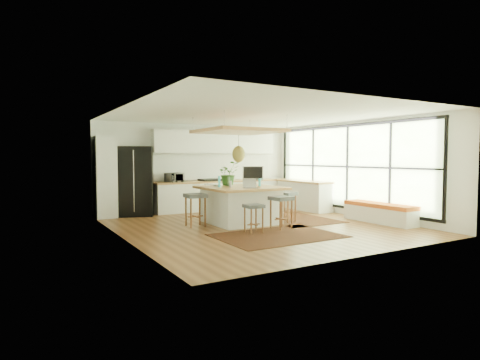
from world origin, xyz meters
TOP-DOWN VIEW (x-y plane):
  - floor at (0.00, 0.00)m, footprint 7.00×7.00m
  - ceiling at (0.00, 0.00)m, footprint 7.00×7.00m
  - wall_back at (0.00, 3.50)m, footprint 6.50×0.00m
  - wall_front at (0.00, -3.50)m, footprint 6.50×0.00m
  - wall_left at (-3.25, 0.00)m, footprint 0.00×7.00m
  - wall_right at (3.25, 0.00)m, footprint 0.00×7.00m
  - window_wall at (3.22, 0.00)m, footprint 0.10×6.20m
  - pantry at (-2.95, 3.18)m, footprint 0.55×0.60m
  - back_counter_base at (0.55, 3.18)m, footprint 4.20×0.60m
  - back_counter_top at (0.55, 3.18)m, footprint 4.24×0.64m
  - backsplash at (0.55, 3.48)m, footprint 4.20×0.02m
  - upper_cabinets at (0.55, 3.32)m, footprint 4.20×0.34m
  - range at (0.30, 3.18)m, footprint 0.76×0.62m
  - right_counter_base at (2.93, 2.00)m, footprint 0.60×2.50m
  - right_counter_top at (2.93, 2.00)m, footprint 0.64×2.54m
  - window_bench at (2.95, -1.20)m, footprint 0.52×2.00m
  - ceiling_panel at (-0.30, 0.40)m, footprint 1.86×1.86m
  - rug_near at (-0.33, -1.33)m, footprint 2.60×1.80m
  - rug_right at (1.39, 0.48)m, footprint 1.80×2.60m
  - fridge at (-2.12, 3.16)m, footprint 1.19×1.07m
  - island at (-0.16, 0.54)m, footprint 1.85×1.85m
  - stool_near_left at (-0.62, -0.82)m, footprint 0.39×0.39m
  - stool_near_right at (0.22, -0.69)m, footprint 0.49×0.49m
  - stool_right_front at (0.95, 0.11)m, footprint 0.58×0.58m
  - stool_right_back at (1.17, 0.97)m, footprint 0.51×0.51m
  - stool_left_side at (-1.37, 0.63)m, footprint 0.50×0.50m
  - laptop at (-0.22, -0.03)m, footprint 0.42×0.44m
  - monitor at (0.37, 0.81)m, footprint 0.57×0.49m
  - microwave at (-0.94, 3.15)m, footprint 0.58×0.45m
  - island_plant at (-0.20, 1.11)m, footprint 0.59×0.65m
  - island_bowl at (-0.64, 0.96)m, footprint 0.23×0.23m
  - island_bottle_0 at (-0.71, 0.64)m, footprint 0.07×0.07m
  - island_bottle_1 at (-0.56, 0.39)m, footprint 0.07×0.07m
  - island_bottle_2 at (0.09, 0.24)m, footprint 0.07×0.07m
  - island_bottle_3 at (0.19, 0.59)m, footprint 0.07×0.07m
  - island_bottle_4 at (-0.36, 0.79)m, footprint 0.07×0.07m
  - island_bottle_5 at (0.34, 0.44)m, footprint 0.07×0.07m

SIDE VIEW (x-z plane):
  - floor at x=0.00m, z-range 0.00..0.00m
  - rug_near at x=-0.33m, z-range 0.00..0.01m
  - rug_right at x=1.39m, z-range 0.00..0.01m
  - window_bench at x=2.95m, z-range 0.00..0.50m
  - stool_near_left at x=-0.62m, z-range 0.04..0.67m
  - stool_near_right at x=0.22m, z-range -0.03..0.74m
  - stool_right_front at x=0.95m, z-range -0.03..0.74m
  - stool_right_back at x=1.17m, z-range 0.02..0.69m
  - stool_left_side at x=-1.37m, z-range -0.04..0.75m
  - back_counter_base at x=0.55m, z-range 0.00..0.88m
  - right_counter_base at x=2.93m, z-range 0.00..0.88m
  - island at x=-0.16m, z-range 0.00..0.93m
  - range at x=0.30m, z-range 0.00..1.00m
  - back_counter_top at x=0.55m, z-range 0.88..0.93m
  - right_counter_top at x=2.93m, z-range 0.88..0.93m
  - fridge at x=-2.12m, z-range -0.07..1.92m
  - island_bowl at x=-0.64m, z-range 0.93..0.98m
  - island_bottle_0 at x=-0.71m, z-range 0.93..1.12m
  - island_bottle_1 at x=-0.56m, z-range 0.93..1.12m
  - island_bottle_2 at x=0.09m, z-range 0.93..1.12m
  - island_bottle_3 at x=0.19m, z-range 0.93..1.12m
  - island_bottle_4 at x=-0.36m, z-range 0.93..1.12m
  - island_bottle_5 at x=0.34m, z-range 0.93..1.12m
  - laptop at x=-0.22m, z-range 0.93..1.17m
  - microwave at x=-0.94m, z-range 0.93..1.27m
  - pantry at x=-2.95m, z-range 0.00..2.25m
  - island_plant at x=-0.20m, z-range 0.93..1.43m
  - monitor at x=0.37m, z-range 0.93..1.45m
  - wall_back at x=0.00m, z-range -1.90..4.60m
  - wall_front at x=0.00m, z-range -1.90..4.60m
  - wall_left at x=-3.25m, z-range -2.15..4.85m
  - wall_right at x=3.25m, z-range -2.15..4.85m
  - backsplash at x=0.55m, z-range 0.95..1.75m
  - window_wall at x=3.22m, z-range 0.10..2.70m
  - ceiling_panel at x=-0.30m, z-range 1.65..2.45m
  - upper_cabinets at x=0.55m, z-range 1.80..2.50m
  - ceiling at x=0.00m, z-range 2.70..2.70m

